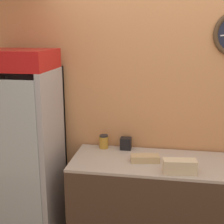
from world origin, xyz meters
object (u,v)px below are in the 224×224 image
beverage_cooler (26,140)px  sandwich_stack_middle (180,163)px  sandwich_stack_bottom (180,170)px  condiment_jar (104,142)px  napkin_dispenser (126,144)px  sandwich_flat_left (145,158)px

beverage_cooler → sandwich_stack_middle: beverage_cooler is taller
beverage_cooler → sandwich_stack_bottom: size_ratio=6.67×
sandwich_stack_bottom → condiment_jar: 0.87m
sandwich_stack_bottom → napkin_dispenser: 0.69m
sandwich_stack_middle → sandwich_stack_bottom: bearing=0.0°
beverage_cooler → condiment_jar: beverage_cooler is taller
beverage_cooler → condiment_jar: bearing=14.8°
beverage_cooler → napkin_dispenser: bearing=11.6°
beverage_cooler → napkin_dispenser: size_ratio=15.93×
condiment_jar → sandwich_flat_left: bearing=-32.4°
condiment_jar → sandwich_stack_middle: bearing=-32.6°
sandwich_stack_middle → beverage_cooler: bearing=169.6°
condiment_jar → sandwich_stack_bottom: bearing=-32.6°
sandwich_stack_middle → sandwich_flat_left: sandwich_stack_middle is taller
sandwich_stack_bottom → sandwich_stack_middle: (0.00, 0.00, 0.06)m
sandwich_stack_middle → condiment_jar: (-0.73, 0.47, -0.02)m
sandwich_stack_middle → condiment_jar: 0.87m
beverage_cooler → sandwich_stack_bottom: (1.48, -0.27, -0.08)m
sandwich_stack_bottom → sandwich_flat_left: size_ratio=1.05×
napkin_dispenser → condiment_jar: bearing=-179.6°
sandwich_stack_bottom → napkin_dispenser: (-0.51, 0.47, 0.03)m
sandwich_stack_middle → sandwich_flat_left: size_ratio=1.06×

